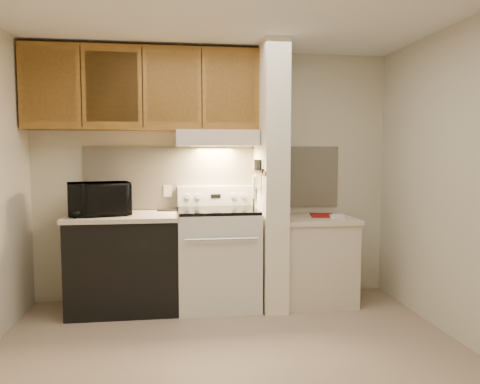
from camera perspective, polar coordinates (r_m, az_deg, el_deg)
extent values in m
plane|color=tan|center=(3.61, -0.94, -19.44)|extent=(3.60, 3.60, 0.00)
plane|color=white|center=(3.45, -1.01, 21.95)|extent=(3.60, 3.60, 0.00)
cube|color=beige|center=(4.79, -3.09, 1.99)|extent=(3.60, 2.50, 0.02)
cube|color=beige|center=(3.94, 25.98, 0.93)|extent=(0.02, 3.00, 2.50)
cube|color=beige|center=(4.78, -3.08, 1.80)|extent=(2.60, 0.02, 0.63)
cube|color=silver|center=(4.56, -2.69, -8.18)|extent=(0.76, 0.65, 0.92)
cube|color=black|center=(4.24, -2.31, -8.61)|extent=(0.50, 0.01, 0.30)
cylinder|color=silver|center=(4.16, -2.27, -5.78)|extent=(0.65, 0.02, 0.02)
cube|color=black|center=(4.48, -2.71, -2.25)|extent=(0.74, 0.64, 0.03)
cube|color=silver|center=(4.75, -3.02, -0.46)|extent=(0.76, 0.08, 0.20)
cube|color=black|center=(4.71, -2.98, -0.50)|extent=(0.10, 0.01, 0.04)
cylinder|color=silver|center=(4.69, -6.39, -0.54)|extent=(0.05, 0.02, 0.05)
cylinder|color=silver|center=(4.69, -5.16, -0.53)|extent=(0.05, 0.02, 0.05)
cylinder|color=silver|center=(4.72, -0.80, -0.48)|extent=(0.05, 0.02, 0.05)
cylinder|color=silver|center=(4.73, 0.40, -0.46)|extent=(0.05, 0.02, 0.05)
cube|color=black|center=(4.59, -13.84, -8.57)|extent=(1.00, 0.63, 0.87)
cube|color=beige|center=(4.50, -13.96, -2.92)|extent=(1.04, 0.67, 0.04)
cube|color=black|center=(4.67, -8.82, -2.23)|extent=(0.21, 0.10, 0.01)
cylinder|color=#206F60|center=(4.45, -18.60, -2.22)|extent=(0.12, 0.12, 0.10)
cube|color=beige|center=(4.76, -8.82, 0.11)|extent=(0.08, 0.01, 0.12)
imported|color=black|center=(4.49, -16.82, -0.80)|extent=(0.62, 0.49, 0.30)
cube|color=white|center=(4.52, 3.74, 1.82)|extent=(0.22, 0.70, 2.50)
cube|color=#8D5E24|center=(4.50, 2.29, 2.45)|extent=(0.01, 0.70, 0.04)
cube|color=black|center=(4.44, 2.33, 2.68)|extent=(0.02, 0.42, 0.04)
cube|color=silver|center=(4.28, 2.56, 1.26)|extent=(0.01, 0.03, 0.16)
cylinder|color=black|center=(4.29, 2.52, 3.27)|extent=(0.02, 0.02, 0.10)
cube|color=silver|center=(4.38, 2.33, 1.21)|extent=(0.01, 0.04, 0.18)
cylinder|color=black|center=(4.37, 2.34, 3.30)|extent=(0.02, 0.02, 0.10)
cube|color=silver|center=(4.45, 2.16, 1.14)|extent=(0.01, 0.04, 0.20)
cylinder|color=black|center=(4.45, 2.16, 3.33)|extent=(0.02, 0.02, 0.10)
cube|color=silver|center=(4.53, 1.99, 1.45)|extent=(0.01, 0.04, 0.16)
cylinder|color=black|center=(4.52, 1.99, 3.35)|extent=(0.02, 0.02, 0.10)
cube|color=silver|center=(4.62, 1.80, 1.39)|extent=(0.01, 0.04, 0.18)
cylinder|color=black|center=(4.59, 1.86, 3.37)|extent=(0.02, 0.02, 0.10)
cube|color=gray|center=(4.67, 1.73, 0.55)|extent=(0.03, 0.09, 0.21)
cube|color=beige|center=(4.75, 9.19, -8.40)|extent=(0.70, 0.60, 0.81)
cube|color=beige|center=(4.67, 9.26, -3.31)|extent=(0.74, 0.64, 0.04)
cube|color=maroon|center=(4.79, 10.05, -2.82)|extent=(0.28, 0.35, 0.01)
cube|color=white|center=(4.63, 11.77, -2.95)|extent=(0.14, 0.10, 0.04)
cube|color=beige|center=(4.57, -2.88, 6.56)|extent=(0.78, 0.44, 0.15)
cube|color=beige|center=(4.36, -2.65, 6.06)|extent=(0.78, 0.04, 0.06)
cube|color=#8D5E24|center=(4.65, -11.66, 12.13)|extent=(2.18, 0.33, 0.77)
cube|color=#8D5E24|center=(4.62, -22.20, 11.93)|extent=(0.46, 0.01, 0.63)
cube|color=black|center=(4.56, -18.81, 12.13)|extent=(0.01, 0.01, 0.73)
cube|color=#8D5E24|center=(4.52, -15.33, 12.28)|extent=(0.46, 0.01, 0.63)
cube|color=black|center=(4.49, -11.80, 12.40)|extent=(0.01, 0.01, 0.73)
cube|color=#8D5E24|center=(4.48, -8.24, 12.46)|extent=(0.46, 0.01, 0.63)
cube|color=black|center=(4.48, -4.67, 12.48)|extent=(0.01, 0.01, 0.73)
cube|color=#8D5E24|center=(4.51, -1.13, 12.46)|extent=(0.46, 0.01, 0.63)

